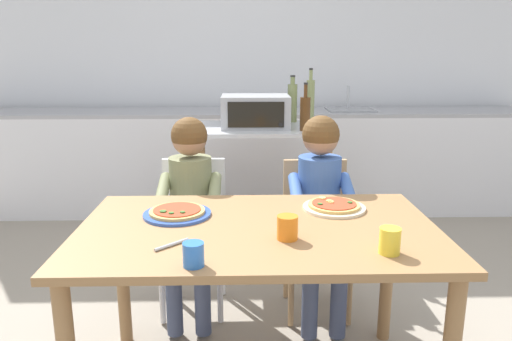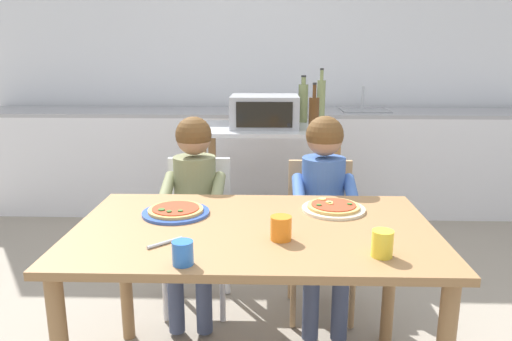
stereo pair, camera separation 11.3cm
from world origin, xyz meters
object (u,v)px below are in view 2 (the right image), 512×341
(dining_chair_left, at_px, (198,222))
(child_in_olive_shirt, at_px, (194,195))
(dining_chair_right, at_px, (320,226))
(drinking_cup_yellow, at_px, (382,244))
(dining_table, at_px, (254,249))
(serving_spoon, at_px, (165,243))
(child_in_blue_striped_shirt, at_px, (324,197))
(drinking_cup_blue, at_px, (183,253))
(pizza_plate_cream, at_px, (333,208))
(pizza_plate_blue_rimmed, at_px, (176,211))
(drinking_cup_orange, at_px, (281,228))
(bottle_clear_vinegar, at_px, (303,102))
(bottle_slim_sauce, at_px, (321,101))
(kitchen_island_cart, at_px, (269,171))
(bottle_dark_olive_oil, at_px, (314,113))
(toaster_oven, at_px, (265,111))

(dining_chair_left, relative_size, child_in_olive_shirt, 0.77)
(dining_chair_right, height_order, drinking_cup_yellow, same)
(dining_table, bearing_deg, dining_chair_left, 114.50)
(dining_chair_left, distance_m, serving_spoon, 0.95)
(child_in_olive_shirt, height_order, child_in_blue_striped_shirt, child_in_blue_striped_shirt)
(dining_chair_right, xyz_separation_m, drinking_cup_blue, (-0.55, -1.03, 0.29))
(pizza_plate_cream, xyz_separation_m, serving_spoon, (-0.64, -0.39, -0.01))
(pizza_plate_blue_rimmed, distance_m, drinking_cup_orange, 0.51)
(dining_chair_left, height_order, pizza_plate_blue_rimmed, dining_chair_left)
(bottle_clear_vinegar, distance_m, drinking_cup_orange, 1.84)
(bottle_slim_sauce, relative_size, dining_chair_left, 0.47)
(child_in_olive_shirt, bearing_deg, kitchen_island_cart, 65.37)
(kitchen_island_cart, distance_m, bottle_dark_olive_oil, 0.53)
(child_in_blue_striped_shirt, bearing_deg, drinking_cup_yellow, -83.16)
(child_in_olive_shirt, bearing_deg, dining_chair_left, 90.00)
(dining_table, height_order, dining_chair_left, dining_chair_left)
(toaster_oven, xyz_separation_m, pizza_plate_blue_rimmed, (-0.36, -1.30, -0.26))
(bottle_slim_sauce, xyz_separation_m, dining_chair_right, (-0.08, -0.93, -0.58))
(child_in_olive_shirt, distance_m, drinking_cup_yellow, 1.17)
(dining_chair_left, relative_size, pizza_plate_blue_rimmed, 2.90)
(drinking_cup_blue, bearing_deg, pizza_plate_cream, 45.31)
(dining_chair_right, relative_size, pizza_plate_cream, 3.01)
(dining_chair_left, height_order, child_in_blue_striped_shirt, child_in_blue_striped_shirt)
(bottle_clear_vinegar, bearing_deg, drinking_cup_yellow, -85.86)
(bottle_dark_olive_oil, relative_size, drinking_cup_yellow, 3.37)
(child_in_olive_shirt, height_order, drinking_cup_blue, child_in_olive_shirt)
(dining_table, height_order, child_in_olive_shirt, child_in_olive_shirt)
(pizza_plate_cream, height_order, serving_spoon, pizza_plate_cream)
(drinking_cup_blue, bearing_deg, child_in_blue_striped_shirt, 59.06)
(dining_table, height_order, child_in_blue_striped_shirt, child_in_blue_striped_shirt)
(pizza_plate_cream, bearing_deg, dining_chair_left, 141.89)
(toaster_oven, height_order, drinking_cup_yellow, toaster_oven)
(kitchen_island_cart, height_order, bottle_dark_olive_oil, bottle_dark_olive_oil)
(bottle_dark_olive_oil, bearing_deg, pizza_plate_cream, -90.10)
(bottle_dark_olive_oil, distance_m, child_in_olive_shirt, 1.00)
(toaster_oven, bearing_deg, pizza_plate_blue_rimmed, -105.26)
(kitchen_island_cart, xyz_separation_m, child_in_olive_shirt, (-0.38, -0.84, 0.08))
(bottle_clear_vinegar, height_order, dining_table, bottle_clear_vinegar)
(drinking_cup_yellow, bearing_deg, dining_table, 148.31)
(bottle_clear_vinegar, bearing_deg, pizza_plate_blue_rimmed, -112.09)
(bottle_clear_vinegar, relative_size, child_in_olive_shirt, 0.31)
(bottle_clear_vinegar, bearing_deg, dining_table, -99.94)
(kitchen_island_cart, height_order, dining_chair_left, kitchen_island_cart)
(bottle_dark_olive_oil, distance_m, pizza_plate_cream, 1.11)
(bottle_clear_vinegar, height_order, serving_spoon, bottle_clear_vinegar)
(toaster_oven, relative_size, drinking_cup_blue, 5.67)
(pizza_plate_cream, distance_m, drinking_cup_orange, 0.41)
(bottle_slim_sauce, height_order, bottle_clear_vinegar, bottle_slim_sauce)
(bottle_clear_vinegar, distance_m, dining_chair_right, 1.14)
(child_in_blue_striped_shirt, relative_size, drinking_cup_orange, 12.07)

